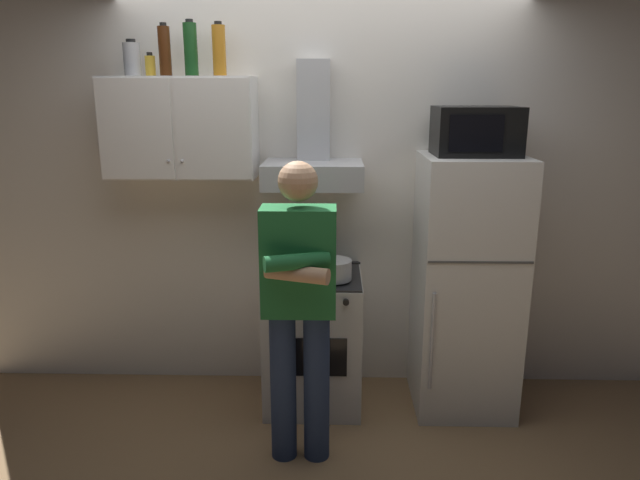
{
  "coord_description": "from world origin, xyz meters",
  "views": [
    {
      "loc": [
        0.08,
        -3.14,
        1.98
      ],
      "look_at": [
        0.0,
        0.0,
        1.15
      ],
      "focal_mm": 32.25,
      "sensor_mm": 36.0,
      "label": 1
    }
  ],
  "objects_px": {
    "microwave": "(476,131)",
    "bottle_rum_dark": "(165,51)",
    "range_hood": "(313,153)",
    "bottle_liquor_amber": "(219,50)",
    "bottle_canister_steel": "(132,59)",
    "upper_cabinet": "(181,128)",
    "bottle_wine_green": "(191,49)",
    "bottle_spice_jar": "(150,65)",
    "stove_oven": "(313,338)",
    "cooking_pot": "(334,270)",
    "person_standing": "(299,304)",
    "refrigerator": "(466,285)"
  },
  "relations": [
    {
      "from": "microwave",
      "to": "upper_cabinet",
      "type": "bearing_deg",
      "value": 176.52
    },
    {
      "from": "upper_cabinet",
      "to": "microwave",
      "type": "bearing_deg",
      "value": -3.48
    },
    {
      "from": "stove_oven",
      "to": "range_hood",
      "type": "xyz_separation_m",
      "value": [
        0.0,
        0.13,
        1.16
      ]
    },
    {
      "from": "person_standing",
      "to": "bottle_canister_steel",
      "type": "distance_m",
      "value": 1.76
    },
    {
      "from": "refrigerator",
      "to": "bottle_liquor_amber",
      "type": "relative_size",
      "value": 5.23
    },
    {
      "from": "range_hood",
      "to": "bottle_canister_steel",
      "type": "xyz_separation_m",
      "value": [
        -1.07,
        -0.01,
        0.55
      ]
    },
    {
      "from": "refrigerator",
      "to": "stove_oven",
      "type": "bearing_deg",
      "value": -179.96
    },
    {
      "from": "bottle_wine_green",
      "to": "bottle_spice_jar",
      "type": "relative_size",
      "value": 2.33
    },
    {
      "from": "bottle_rum_dark",
      "to": "bottle_spice_jar",
      "type": "xyz_separation_m",
      "value": [
        -0.1,
        0.02,
        -0.08
      ]
    },
    {
      "from": "microwave",
      "to": "bottle_wine_green",
      "type": "xyz_separation_m",
      "value": [
        -1.66,
        0.09,
        0.46
      ]
    },
    {
      "from": "microwave",
      "to": "person_standing",
      "type": "xyz_separation_m",
      "value": [
        -1.0,
        -0.62,
        -0.84
      ]
    },
    {
      "from": "cooking_pot",
      "to": "bottle_liquor_amber",
      "type": "relative_size",
      "value": 1.02
    },
    {
      "from": "bottle_rum_dark",
      "to": "bottle_canister_steel",
      "type": "bearing_deg",
      "value": 177.73
    },
    {
      "from": "upper_cabinet",
      "to": "stove_oven",
      "type": "height_order",
      "value": "upper_cabinet"
    },
    {
      "from": "person_standing",
      "to": "cooking_pot",
      "type": "relative_size",
      "value": 5.24
    },
    {
      "from": "microwave",
      "to": "bottle_rum_dark",
      "type": "bearing_deg",
      "value": 177.07
    },
    {
      "from": "stove_oven",
      "to": "bottle_spice_jar",
      "type": "relative_size",
      "value": 6.43
    },
    {
      "from": "upper_cabinet",
      "to": "bottle_liquor_amber",
      "type": "height_order",
      "value": "bottle_liquor_amber"
    },
    {
      "from": "microwave",
      "to": "bottle_wine_green",
      "type": "height_order",
      "value": "bottle_wine_green"
    },
    {
      "from": "bottle_liquor_amber",
      "to": "bottle_spice_jar",
      "type": "distance_m",
      "value": 0.42
    },
    {
      "from": "range_hood",
      "to": "bottle_spice_jar",
      "type": "distance_m",
      "value": 1.09
    },
    {
      "from": "cooking_pot",
      "to": "refrigerator",
      "type": "bearing_deg",
      "value": 8.32
    },
    {
      "from": "upper_cabinet",
      "to": "bottle_wine_green",
      "type": "bearing_deg",
      "value": -8.79
    },
    {
      "from": "bottle_canister_steel",
      "to": "upper_cabinet",
      "type": "bearing_deg",
      "value": 1.2
    },
    {
      "from": "range_hood",
      "to": "bottle_spice_jar",
      "type": "relative_size",
      "value": 5.52
    },
    {
      "from": "microwave",
      "to": "bottle_canister_steel",
      "type": "bearing_deg",
      "value": 177.14
    },
    {
      "from": "range_hood",
      "to": "bottle_liquor_amber",
      "type": "height_order",
      "value": "bottle_liquor_amber"
    },
    {
      "from": "range_hood",
      "to": "bottle_rum_dark",
      "type": "height_order",
      "value": "bottle_rum_dark"
    },
    {
      "from": "bottle_rum_dark",
      "to": "bottle_wine_green",
      "type": "distance_m",
      "value": 0.15
    },
    {
      "from": "microwave",
      "to": "cooking_pot",
      "type": "distance_m",
      "value": 1.16
    },
    {
      "from": "person_standing",
      "to": "bottle_spice_jar",
      "type": "distance_m",
      "value": 1.69
    },
    {
      "from": "refrigerator",
      "to": "cooking_pot",
      "type": "height_order",
      "value": "refrigerator"
    },
    {
      "from": "upper_cabinet",
      "to": "range_hood",
      "type": "height_order",
      "value": "range_hood"
    },
    {
      "from": "upper_cabinet",
      "to": "person_standing",
      "type": "distance_m",
      "value": 1.35
    },
    {
      "from": "upper_cabinet",
      "to": "person_standing",
      "type": "xyz_separation_m",
      "value": [
        0.75,
        -0.73,
        -0.85
      ]
    },
    {
      "from": "bottle_canister_steel",
      "to": "stove_oven",
      "type": "bearing_deg",
      "value": -6.41
    },
    {
      "from": "person_standing",
      "to": "cooking_pot",
      "type": "height_order",
      "value": "person_standing"
    },
    {
      "from": "refrigerator",
      "to": "bottle_canister_steel",
      "type": "height_order",
      "value": "bottle_canister_steel"
    },
    {
      "from": "bottle_rum_dark",
      "to": "bottle_canister_steel",
      "type": "height_order",
      "value": "bottle_rum_dark"
    },
    {
      "from": "bottle_canister_steel",
      "to": "bottle_wine_green",
      "type": "relative_size",
      "value": 0.66
    },
    {
      "from": "person_standing",
      "to": "bottle_rum_dark",
      "type": "xyz_separation_m",
      "value": [
        -0.82,
        0.72,
        1.29
      ]
    },
    {
      "from": "range_hood",
      "to": "refrigerator",
      "type": "height_order",
      "value": "range_hood"
    },
    {
      "from": "bottle_liquor_amber",
      "to": "stove_oven",
      "type": "bearing_deg",
      "value": -13.05
    },
    {
      "from": "microwave",
      "to": "bottle_spice_jar",
      "type": "bearing_deg",
      "value": 176.64
    },
    {
      "from": "upper_cabinet",
      "to": "bottle_spice_jar",
      "type": "relative_size",
      "value": 6.62
    },
    {
      "from": "upper_cabinet",
      "to": "person_standing",
      "type": "height_order",
      "value": "upper_cabinet"
    },
    {
      "from": "stove_oven",
      "to": "cooking_pot",
      "type": "relative_size",
      "value": 2.79
    },
    {
      "from": "cooking_pot",
      "to": "bottle_wine_green",
      "type": "distance_m",
      "value": 1.54
    },
    {
      "from": "refrigerator",
      "to": "person_standing",
      "type": "distance_m",
      "value": 1.17
    },
    {
      "from": "microwave",
      "to": "bottle_wine_green",
      "type": "bearing_deg",
      "value": 176.8
    }
  ]
}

